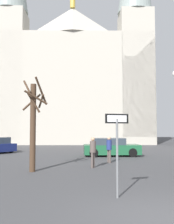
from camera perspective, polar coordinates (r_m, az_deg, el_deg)
ground_plane at (r=6.54m, az=17.14°, el=-21.66°), size 120.00×120.00×0.00m
cathedral at (r=38.48m, az=-3.03°, el=9.47°), size 22.64×11.82×35.35m
one_way_arrow_sign at (r=7.86m, az=6.61°, el=-6.63°), size 0.74×0.17×2.48m
bare_tree at (r=12.84m, az=-11.67°, el=-2.23°), size 1.29×1.32×4.48m
parked_car_far_green at (r=20.00m, az=5.25°, el=-7.72°), size 4.28×2.08×1.36m
pedestrian_walking at (r=15.96m, az=4.86°, el=-7.65°), size 0.32×0.32×1.57m
pedestrian_standing at (r=13.86m, az=1.29°, el=-8.14°), size 0.32×0.32×1.61m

